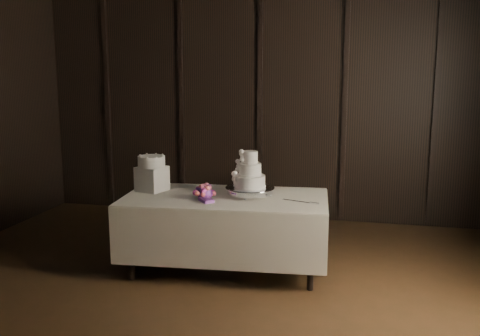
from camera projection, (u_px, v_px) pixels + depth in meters
name	position (u px, v px, depth m)	size (l,w,h in m)	color
room	(164.00, 140.00, 3.74)	(6.08, 7.08, 3.08)	black
display_table	(225.00, 230.00, 5.30)	(2.07, 1.21, 0.76)	beige
cake_stand	(250.00, 192.00, 5.24)	(0.48, 0.48, 0.09)	silver
wedding_cake	(247.00, 173.00, 5.20)	(0.35, 0.30, 0.36)	white
bouquet	(205.00, 192.00, 5.15)	(0.28, 0.38, 0.18)	#B94869
box_pedestal	(152.00, 179.00, 5.47)	(0.26, 0.26, 0.25)	white
small_cake	(151.00, 161.00, 5.43)	(0.28, 0.28, 0.11)	white
cake_knife	(296.00, 201.00, 5.03)	(0.37, 0.02, 0.01)	silver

